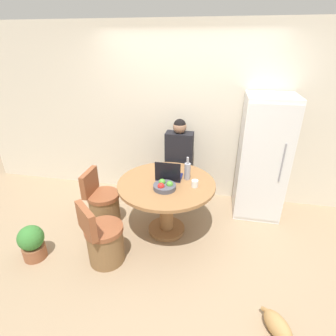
# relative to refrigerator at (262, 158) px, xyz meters

# --- Properties ---
(ground_plane) EXTENTS (12.00, 12.00, 0.00)m
(ground_plane) POSITION_rel_refrigerator_xyz_m (-1.12, -1.01, -0.86)
(ground_plane) COLOR #9E8466
(wall_back) EXTENTS (7.00, 0.06, 2.60)m
(wall_back) POSITION_rel_refrigerator_xyz_m (-1.12, 0.36, 0.44)
(wall_back) COLOR beige
(wall_back) RESTS_ON ground_plane
(refrigerator) EXTENTS (0.63, 0.63, 1.72)m
(refrigerator) POSITION_rel_refrigerator_xyz_m (0.00, 0.00, 0.00)
(refrigerator) COLOR white
(refrigerator) RESTS_ON ground_plane
(dining_table) EXTENTS (1.21, 1.21, 0.74)m
(dining_table) POSITION_rel_refrigerator_xyz_m (-1.21, -0.73, -0.31)
(dining_table) COLOR olive
(dining_table) RESTS_ON ground_plane
(chair_left_side) EXTENTS (0.43, 0.43, 0.79)m
(chair_left_side) POSITION_rel_refrigerator_xyz_m (-2.09, -0.73, -0.58)
(chair_left_side) COLOR brown
(chair_left_side) RESTS_ON ground_plane
(chair_near_left_corner) EXTENTS (0.50, 0.50, 0.79)m
(chair_near_left_corner) POSITION_rel_refrigerator_xyz_m (-1.79, -1.39, -0.58)
(chair_near_left_corner) COLOR brown
(chair_near_left_corner) RESTS_ON ground_plane
(person_seated) EXTENTS (0.40, 0.37, 1.33)m
(person_seated) POSITION_rel_refrigerator_xyz_m (-1.17, 0.11, -0.13)
(person_seated) COLOR #2D2D38
(person_seated) RESTS_ON ground_plane
(laptop) EXTENTS (0.32, 0.24, 0.26)m
(laptop) POSITION_rel_refrigerator_xyz_m (-1.19, -0.63, -0.06)
(laptop) COLOR #141947
(laptop) RESTS_ON dining_table
(fruit_bowl) EXTENTS (0.27, 0.27, 0.10)m
(fruit_bowl) POSITION_rel_refrigerator_xyz_m (-1.20, -0.88, -0.08)
(fruit_bowl) COLOR #4C4C56
(fruit_bowl) RESTS_ON dining_table
(coffee_cup) EXTENTS (0.08, 0.08, 0.09)m
(coffee_cup) POSITION_rel_refrigerator_xyz_m (-0.85, -0.76, -0.07)
(coffee_cup) COLOR white
(coffee_cup) RESTS_ON dining_table
(bottle) EXTENTS (0.08, 0.08, 0.30)m
(bottle) POSITION_rel_refrigerator_xyz_m (-0.97, -0.58, -0.00)
(bottle) COLOR #9999A3
(bottle) RESTS_ON dining_table
(cat) EXTENTS (0.30, 0.38, 0.18)m
(cat) POSITION_rel_refrigerator_xyz_m (0.03, -1.91, -0.76)
(cat) COLOR tan
(cat) RESTS_ON ground_plane
(potted_plant) EXTENTS (0.29, 0.29, 0.43)m
(potted_plant) POSITION_rel_refrigerator_xyz_m (-2.63, -1.51, -0.64)
(potted_plant) COLOR #935638
(potted_plant) RESTS_ON ground_plane
(handbag) EXTENTS (0.30, 0.14, 0.26)m
(handbag) POSITION_rel_refrigerator_xyz_m (-1.91, -1.13, -0.73)
(handbag) COLOR tan
(handbag) RESTS_ON ground_plane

